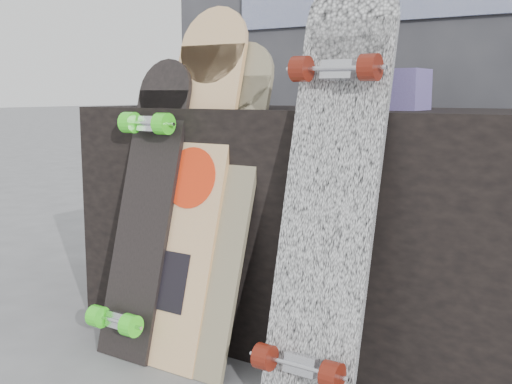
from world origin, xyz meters
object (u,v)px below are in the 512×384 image
Objects in this scene: longboard_cascadia at (330,183)px; longboard_celtic at (222,195)px; vendor_table at (311,226)px; longboard_geisha at (193,173)px; skateboard_dark at (144,202)px.

longboard_celtic is at bearing 171.34° from longboard_cascadia.
longboard_geisha is (-0.26, -0.32, 0.20)m from vendor_table.
longboard_cascadia reaches higher than longboard_celtic.
vendor_table is at bearing 51.07° from longboard_geisha.
longboard_celtic is 1.05× the size of skateboard_dark.
longboard_cascadia reaches higher than longboard_geisha.
longboard_geisha is at bearing -128.93° from vendor_table.
longboard_geisha is 0.20m from skateboard_dark.
vendor_table is 1.58× the size of longboard_celtic.
vendor_table is at bearing 124.72° from longboard_cascadia.
vendor_table is 1.35× the size of longboard_cascadia.
longboard_cascadia is (0.26, -0.38, 0.21)m from vendor_table.
longboard_geisha is 0.96× the size of longboard_cascadia.
vendor_table is 1.41× the size of longboard_geisha.
longboard_cascadia is (0.52, -0.06, 0.02)m from longboard_geisha.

